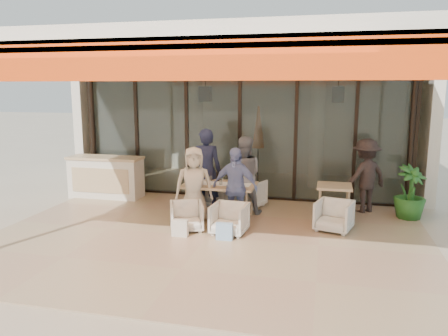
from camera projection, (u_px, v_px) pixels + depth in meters
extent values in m
plane|color=#C6B293|center=(208.00, 238.00, 8.04)|extent=(70.00, 70.00, 0.00)
cube|color=tan|center=(208.00, 237.00, 8.03)|extent=(8.00, 6.00, 0.01)
cube|color=silver|center=(206.00, 53.00, 7.43)|extent=(8.00, 6.00, 0.20)
cube|color=#FF460D|center=(133.00, 60.00, 4.67)|extent=(8.00, 0.12, 0.45)
cube|color=orange|center=(157.00, 53.00, 5.31)|extent=(8.00, 1.50, 0.06)
cylinder|color=black|center=(93.00, 131.00, 11.38)|extent=(0.12, 0.12, 3.20)
cylinder|color=black|center=(411.00, 139.00, 9.62)|extent=(0.12, 0.12, 3.20)
cube|color=#9EADA3|center=(240.00, 134.00, 10.61)|extent=(8.00, 0.03, 3.20)
cube|color=black|center=(239.00, 197.00, 10.90)|extent=(8.00, 0.10, 0.08)
cube|color=black|center=(240.00, 69.00, 10.33)|extent=(8.00, 0.10, 0.08)
cube|color=black|center=(91.00, 131.00, 11.52)|extent=(0.08, 0.10, 3.20)
cube|color=black|center=(137.00, 132.00, 11.22)|extent=(0.08, 0.10, 3.20)
cube|color=black|center=(187.00, 133.00, 10.92)|extent=(0.08, 0.10, 3.20)
cube|color=black|center=(240.00, 134.00, 10.61)|extent=(0.08, 0.10, 3.20)
cube|color=black|center=(296.00, 136.00, 10.31)|extent=(0.08, 0.10, 3.20)
cube|color=black|center=(355.00, 137.00, 10.00)|extent=(0.08, 0.10, 3.20)
cube|color=black|center=(416.00, 139.00, 9.71)|extent=(0.08, 0.10, 3.20)
cube|color=silver|center=(261.00, 120.00, 13.95)|extent=(9.00, 0.25, 3.40)
cube|color=silver|center=(109.00, 122.00, 13.27)|extent=(0.25, 3.50, 3.40)
cube|color=silver|center=(420.00, 128.00, 11.28)|extent=(0.25, 3.50, 3.40)
cube|color=silver|center=(253.00, 62.00, 11.96)|extent=(9.00, 3.50, 0.25)
cube|color=#D8B783|center=(251.00, 183.00, 12.58)|extent=(8.00, 3.50, 0.02)
cylinder|color=silver|center=(196.00, 131.00, 12.53)|extent=(0.40, 0.40, 3.00)
cylinder|color=silver|center=(317.00, 134.00, 11.76)|extent=(0.40, 0.40, 3.00)
cylinder|color=black|center=(205.00, 77.00, 11.78)|extent=(0.03, 0.03, 0.70)
cube|color=black|center=(205.00, 94.00, 11.86)|extent=(0.30, 0.30, 0.40)
sphere|color=#FFBF72|center=(205.00, 94.00, 11.86)|extent=(0.18, 0.18, 0.18)
cylinder|color=black|center=(339.00, 76.00, 10.99)|extent=(0.03, 0.03, 0.70)
cube|color=black|center=(338.00, 94.00, 11.07)|extent=(0.30, 0.30, 0.40)
sphere|color=#FFBF72|center=(338.00, 94.00, 11.07)|extent=(0.18, 0.18, 0.18)
cylinder|color=black|center=(258.00, 188.00, 11.79)|extent=(0.40, 0.40, 0.05)
cylinder|color=black|center=(258.00, 151.00, 11.60)|extent=(0.04, 0.04, 2.10)
cone|color=orange|center=(258.00, 127.00, 11.49)|extent=(0.32, 0.32, 1.10)
cube|color=silver|center=(106.00, 178.00, 10.88)|extent=(1.80, 0.60, 1.00)
cube|color=#D8B783|center=(105.00, 158.00, 10.79)|extent=(1.85, 0.65, 0.06)
cube|color=#D8B783|center=(100.00, 181.00, 10.58)|extent=(1.50, 0.02, 0.60)
cube|color=#D8B783|center=(220.00, 185.00, 9.11)|extent=(1.50, 0.90, 0.05)
cube|color=white|center=(220.00, 184.00, 9.11)|extent=(1.30, 0.35, 0.01)
cylinder|color=#D8B783|center=(187.00, 204.00, 9.01)|extent=(0.06, 0.06, 0.70)
cylinder|color=#D8B783|center=(246.00, 208.00, 8.73)|extent=(0.06, 0.06, 0.70)
cylinder|color=#D8B783|center=(196.00, 197.00, 9.63)|extent=(0.06, 0.06, 0.70)
cylinder|color=#D8B783|center=(251.00, 200.00, 9.34)|extent=(0.06, 0.06, 0.70)
cylinder|color=white|center=(197.00, 181.00, 9.05)|extent=(0.06, 0.06, 0.11)
cylinder|color=white|center=(211.00, 178.00, 9.34)|extent=(0.06, 0.06, 0.11)
cylinder|color=white|center=(221.00, 182.00, 8.99)|extent=(0.06, 0.06, 0.11)
cylinder|color=white|center=(235.00, 180.00, 9.20)|extent=(0.06, 0.06, 0.11)
cylinder|color=#8D4214|center=(196.00, 177.00, 9.36)|extent=(0.07, 0.07, 0.16)
cylinder|color=black|center=(218.00, 177.00, 9.38)|extent=(0.09, 0.09, 0.17)
cylinder|color=black|center=(218.00, 173.00, 9.36)|extent=(0.10, 0.10, 0.01)
cylinder|color=white|center=(195.00, 185.00, 8.92)|extent=(0.22, 0.22, 0.01)
cylinder|color=white|center=(238.00, 188.00, 8.72)|extent=(0.22, 0.22, 0.01)
cylinder|color=white|center=(203.00, 179.00, 9.51)|extent=(0.22, 0.22, 0.01)
cylinder|color=white|center=(244.00, 181.00, 9.31)|extent=(0.22, 0.22, 0.01)
imported|color=white|center=(212.00, 192.00, 10.19)|extent=(0.81, 0.78, 0.65)
imported|color=white|center=(247.00, 192.00, 9.99)|extent=(0.88, 0.85, 0.72)
imported|color=white|center=(187.00, 215.00, 8.37)|extent=(0.78, 0.76, 0.63)
imported|color=white|center=(229.00, 217.00, 8.18)|extent=(0.69, 0.65, 0.65)
imported|color=#181935|center=(206.00, 170.00, 9.60)|extent=(0.75, 0.56, 1.86)
imported|color=slate|center=(243.00, 176.00, 9.42)|extent=(0.95, 0.82, 1.70)
imported|color=beige|center=(194.00, 186.00, 8.76)|extent=(0.88, 0.70, 1.57)
imported|color=#6B7EB2|center=(235.00, 187.00, 8.57)|extent=(0.98, 0.54, 1.59)
cube|color=silver|center=(180.00, 229.00, 8.01)|extent=(0.30, 0.10, 0.34)
cube|color=#99BFD8|center=(224.00, 232.00, 7.82)|extent=(0.30, 0.10, 0.34)
cube|color=#D8B783|center=(334.00, 186.00, 8.99)|extent=(0.70, 0.70, 0.05)
cylinder|color=#D8B783|center=(320.00, 206.00, 8.85)|extent=(0.05, 0.05, 0.70)
cylinder|color=#D8B783|center=(348.00, 208.00, 8.73)|extent=(0.05, 0.05, 0.70)
cylinder|color=#D8B783|center=(320.00, 200.00, 9.39)|extent=(0.05, 0.05, 0.70)
cylinder|color=#D8B783|center=(347.00, 201.00, 9.26)|extent=(0.05, 0.05, 0.70)
imported|color=white|center=(334.00, 214.00, 8.34)|extent=(0.78, 0.76, 0.67)
imported|color=black|center=(365.00, 176.00, 9.51)|extent=(1.22, 1.12, 1.64)
imported|color=#1E5919|center=(410.00, 193.00, 9.07)|extent=(0.90, 0.90, 1.14)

